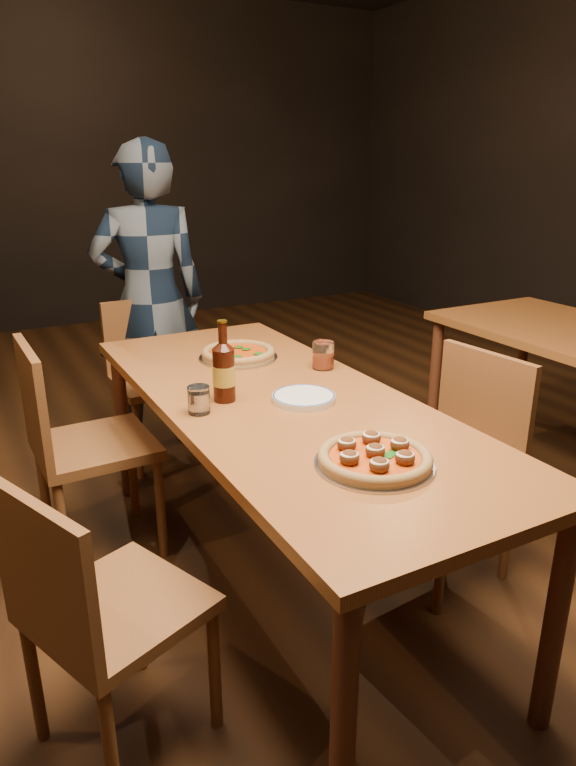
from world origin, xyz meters
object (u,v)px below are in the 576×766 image
chair_main_nw (118,605)px  plate_stack (304,398)px  pizza_margherita (238,353)px  beer_bottle (224,373)px  water_glass (199,400)px  table_main (281,417)px  pizza_meatball (375,457)px  chair_main_sw (95,444)px  chair_main_e (444,467)px  diner (150,300)px  amber_glass (323,355)px  chair_end (156,381)px

chair_main_nw → plate_stack: size_ratio=3.97×
pizza_margherita → beer_bottle: 0.50m
beer_bottle → water_glass: bearing=-151.2°
table_main → pizza_meatball: bearing=-91.6°
table_main → plate_stack: bearing=-47.4°
table_main → pizza_meatball: pizza_meatball is taller
chair_main_nw → chair_main_sw: 0.97m
chair_main_e → beer_bottle: (-0.74, 0.30, 0.40)m
chair_main_e → diner: (-0.57, 1.72, 0.37)m
pizza_meatball → amber_glass: 0.85m
pizza_meatball → diner: (0.00, 2.06, 0.04)m
pizza_margherita → water_glass: size_ratio=3.59×
chair_main_nw → amber_glass: bearing=-80.0°
chair_end → water_glass: bearing=-102.5°
table_main → chair_end: (-0.08, 1.26, -0.24)m
chair_main_sw → chair_main_e: 1.36m
pizza_meatball → amber_glass: bearing=68.2°
table_main → diner: size_ratio=1.22×
chair_main_sw → amber_glass: 0.97m
pizza_margherita → amber_glass: 0.37m
table_main → water_glass: size_ratio=22.00×
water_glass → diner: size_ratio=0.06×
chair_main_nw → chair_end: chair_end is taller
chair_main_nw → pizza_meatball: (0.68, -0.17, 0.34)m
chair_main_nw → diner: size_ratio=0.53×
pizza_meatball → beer_bottle: size_ratio=1.20×
table_main → amber_glass: amber_glass is taller
chair_main_sw → diner: (0.53, 0.93, 0.35)m
plate_stack → beer_bottle: beer_bottle is taller
table_main → chair_main_nw: size_ratio=2.33×
pizza_meatball → table_main: bearing=88.4°
chair_end → diner: size_ratio=0.54×
chair_end → plate_stack: (0.13, -1.32, 0.32)m
chair_main_sw → chair_main_nw: bearing=169.2°
plate_stack → diner: (-0.07, 1.55, 0.06)m
beer_bottle → amber_glass: (0.48, 0.14, -0.05)m
amber_glass → beer_bottle: bearing=-163.4°
chair_main_sw → water_glass: bearing=-157.3°
plate_stack → water_glass: water_glass is taller
plate_stack → water_glass: 0.36m
pizza_meatball → diner: size_ratio=0.20×
pizza_meatball → beer_bottle: (-0.17, 0.64, 0.08)m
pizza_meatball → pizza_margherita: bearing=86.0°
amber_glass → pizza_margherita: bearing=130.4°
water_glass → amber_glass: size_ratio=0.85×
table_main → pizza_meatball: (-0.02, -0.57, 0.09)m
plate_stack → diner: bearing=92.5°
diner → pizza_margherita: bearing=106.4°
chair_main_sw → water_glass: size_ratio=10.33×
chair_main_e → beer_bottle: size_ratio=3.28×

